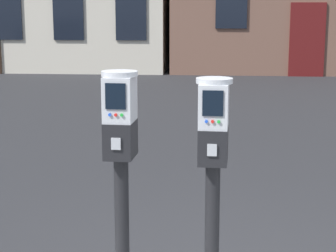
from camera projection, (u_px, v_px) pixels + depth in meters
The scene contains 2 objects.
parking_meter_near_kerb at pixel (121, 147), 3.58m from camera, with size 0.23×0.26×1.48m.
parking_meter_twin_adjacent at pixel (213, 153), 3.54m from camera, with size 0.23×0.26×1.44m.
Camera 1 is at (-0.10, -3.69, 1.99)m, focal length 63.42 mm.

